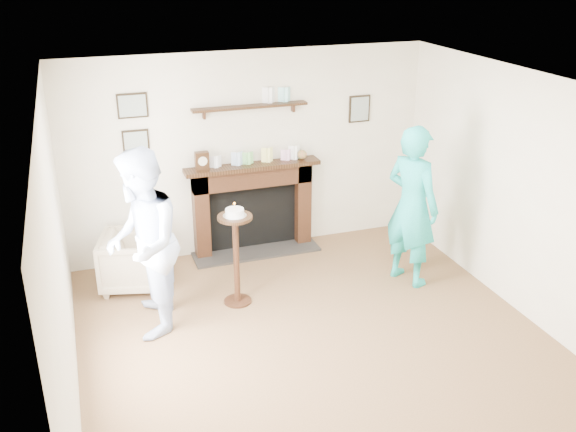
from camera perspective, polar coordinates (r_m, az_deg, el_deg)
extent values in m
plane|color=brown|center=(6.31, 3.15, -11.90)|extent=(5.00, 5.00, 0.00)
cube|color=beige|center=(7.91, -3.44, 5.56)|extent=(4.50, 0.04, 2.50)
cube|color=beige|center=(5.33, -19.66, -4.63)|extent=(0.04, 5.00, 2.50)
cube|color=beige|center=(6.82, 21.23, 1.13)|extent=(0.04, 5.00, 2.50)
cube|color=silver|center=(5.30, 3.74, 10.92)|extent=(4.50, 5.00, 0.04)
cube|color=black|center=(7.92, -7.72, 0.01)|extent=(0.18, 0.20, 1.10)
cube|color=black|center=(8.24, 1.28, 1.17)|extent=(0.18, 0.20, 1.10)
cube|color=black|center=(7.90, -3.19, 3.49)|extent=(1.50, 0.20, 0.24)
cube|color=black|center=(8.16, -3.25, 0.00)|extent=(1.14, 0.06, 0.86)
cube|color=#2B2826|center=(8.17, -2.82, -3.18)|extent=(1.60, 0.44, 0.03)
cube|color=black|center=(7.83, -3.16, 4.42)|extent=(1.68, 0.26, 0.05)
cube|color=black|center=(7.69, -3.39, 9.68)|extent=(1.40, 0.15, 0.03)
cube|color=black|center=(7.48, -13.67, 9.52)|extent=(0.34, 0.03, 0.28)
cube|color=black|center=(7.58, -13.39, 6.58)|extent=(0.30, 0.03, 0.24)
cube|color=black|center=(8.27, 6.36, 9.46)|extent=(0.28, 0.03, 0.34)
cube|color=black|center=(7.65, -7.66, 4.88)|extent=(0.16, 0.09, 0.22)
cylinder|color=beige|center=(7.61, -7.59, 4.85)|extent=(0.11, 0.01, 0.11)
sphere|color=green|center=(7.99, 1.26, 5.48)|extent=(0.12, 0.12, 0.12)
imported|color=tan|center=(7.60, -13.34, -6.04)|extent=(0.86, 0.84, 0.64)
imported|color=silver|center=(6.78, -12.11, -9.70)|extent=(0.85, 1.02, 1.89)
imported|color=#1EA3AF|center=(7.66, 10.45, -5.55)|extent=(0.67, 0.79, 1.85)
cylinder|color=black|center=(7.10, -4.49, -7.53)|extent=(0.30, 0.30, 0.02)
cylinder|color=black|center=(6.87, -4.62, -3.96)|extent=(0.06, 0.06, 0.97)
cylinder|color=black|center=(6.66, -4.75, -0.11)|extent=(0.37, 0.37, 0.03)
cylinder|color=silver|center=(6.65, -4.75, 0.04)|extent=(0.25, 0.25, 0.01)
cylinder|color=white|center=(6.63, -4.76, 0.34)|extent=(0.19, 0.19, 0.07)
cylinder|color=beige|center=(6.61, -4.78, 0.84)|extent=(0.01, 0.01, 0.05)
sphere|color=orange|center=(6.60, -4.79, 1.13)|extent=(0.02, 0.02, 0.02)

